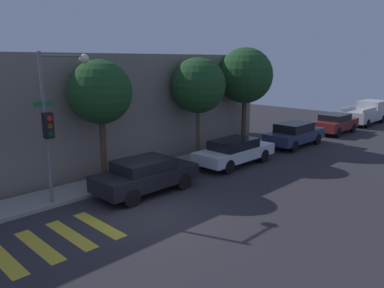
{
  "coord_description": "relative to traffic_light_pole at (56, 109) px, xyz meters",
  "views": [
    {
      "loc": [
        -7.65,
        -9.36,
        5.3
      ],
      "look_at": [
        4.01,
        2.1,
        1.6
      ],
      "focal_mm": 35.0,
      "sensor_mm": 36.0,
      "label": 1
    }
  ],
  "objects": [
    {
      "name": "tree_near_corner",
      "position": [
        2.47,
        1.01,
        0.39
      ],
      "size": [
        2.69,
        2.69,
        5.32
      ],
      "color": "#4C3823",
      "rests_on": "ground"
    },
    {
      "name": "sidewalk",
      "position": [
        1.61,
        0.75,
        -3.5
      ],
      "size": [
        26.0,
        1.84,
        0.14
      ],
      "primitive_type": "cube",
      "color": "gray",
      "rests_on": "ground"
    },
    {
      "name": "ground_plane",
      "position": [
        1.61,
        -3.37,
        -3.57
      ],
      "size": [
        60.0,
        60.0,
        0.0
      ],
      "primitive_type": "plane",
      "color": "#2D2B30"
    },
    {
      "name": "sedan_far_end",
      "position": [
        14.75,
        -1.27,
        -2.78
      ],
      "size": [
        4.65,
        1.81,
        1.47
      ],
      "color": "#2D3351",
      "rests_on": "ground"
    },
    {
      "name": "sedan_tail_of_row",
      "position": [
        20.56,
        -1.27,
        -2.79
      ],
      "size": [
        4.23,
        1.85,
        1.44
      ],
      "color": "maroon",
      "rests_on": "ground"
    },
    {
      "name": "tree_far_end",
      "position": [
        12.52,
        1.01,
        0.78
      ],
      "size": [
        3.32,
        3.32,
        6.03
      ],
      "color": "#4C3823",
      "rests_on": "ground"
    },
    {
      "name": "traffic_light_pole",
      "position": [
        0.0,
        0.0,
        0.0
      ],
      "size": [
        2.21,
        0.56,
        5.58
      ],
      "color": "slate",
      "rests_on": "ground"
    },
    {
      "name": "sedan_middle",
      "position": [
        8.73,
        -1.27,
        -2.83
      ],
      "size": [
        4.69,
        1.78,
        1.36
      ],
      "color": "silver",
      "rests_on": "ground"
    },
    {
      "name": "sedan_near_corner",
      "position": [
        2.93,
        -1.27,
        -2.8
      ],
      "size": [
        4.3,
        1.85,
        1.42
      ],
      "color": "black",
      "rests_on": "ground"
    },
    {
      "name": "building_row",
      "position": [
        1.61,
        5.07,
        -0.78
      ],
      "size": [
        26.0,
        6.0,
        5.58
      ],
      "primitive_type": "cube",
      "color": "slate",
      "rests_on": "ground"
    },
    {
      "name": "crosswalk",
      "position": [
        -1.57,
        -2.57,
        -3.56
      ],
      "size": [
        3.44,
        2.6,
        0.0
      ],
      "color": "gold",
      "rests_on": "ground"
    },
    {
      "name": "tree_midblock",
      "position": [
        8.4,
        1.01,
        0.39
      ],
      "size": [
        2.93,
        2.93,
        5.43
      ],
      "color": "brown",
      "rests_on": "ground"
    },
    {
      "name": "pickup_truck",
      "position": [
        26.64,
        -1.27,
        -2.63
      ],
      "size": [
        5.62,
        1.96,
        1.84
      ],
      "color": "#BCBCC1",
      "rests_on": "ground"
    }
  ]
}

